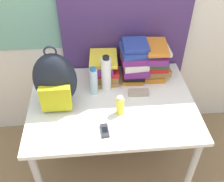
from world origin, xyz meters
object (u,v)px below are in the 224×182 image
at_px(book_stack_center, 134,61).
at_px(book_stack_right, 155,61).
at_px(water_bottle, 94,81).
at_px(backpack, 55,82).
at_px(sports_bottle, 106,74).
at_px(book_stack_left, 104,68).
at_px(sunglasses_case, 138,93).
at_px(cell_phone, 105,131).
at_px(sunscreen_bottle, 120,106).

relative_size(book_stack_center, book_stack_right, 1.07).
relative_size(book_stack_right, water_bottle, 1.25).
bearing_deg(backpack, sports_bottle, 21.42).
relative_size(book_stack_left, book_stack_right, 0.99).
bearing_deg(book_stack_left, book_stack_center, 1.45).
bearing_deg(sports_bottle, book_stack_right, 19.16).
distance_m(book_stack_center, sports_bottle, 0.26).
distance_m(book_stack_center, water_bottle, 0.37).
relative_size(backpack, sports_bottle, 1.62).
distance_m(book_stack_left, book_stack_center, 0.24).
distance_m(backpack, book_stack_center, 0.64).
bearing_deg(sunglasses_case, book_stack_center, 91.55).
xyz_separation_m(water_bottle, sports_bottle, (0.10, 0.04, 0.03)).
relative_size(book_stack_center, sports_bottle, 1.05).
bearing_deg(sunglasses_case, backpack, -175.39).
height_order(book_stack_right, sunglasses_case, book_stack_right).
relative_size(book_stack_left, cell_phone, 2.49).
distance_m(backpack, book_stack_right, 0.79).
distance_m(water_bottle, sunscreen_bottle, 0.29).
relative_size(sports_bottle, sunglasses_case, 1.90).
bearing_deg(book_stack_left, cell_phone, -93.44).
distance_m(sunscreen_bottle, cell_phone, 0.21).
distance_m(book_stack_right, water_bottle, 0.52).
bearing_deg(cell_phone, sports_bottle, 84.45).
distance_m(book_stack_left, cell_phone, 0.57).
relative_size(water_bottle, cell_phone, 2.01).
distance_m(sunscreen_bottle, sunglasses_case, 0.24).
height_order(backpack, book_stack_right, backpack).
xyz_separation_m(backpack, book_stack_right, (0.74, 0.27, -0.06)).
distance_m(water_bottle, sunglasses_case, 0.34).
bearing_deg(sports_bottle, book_stack_left, 93.58).
height_order(book_stack_left, sunscreen_bottle, book_stack_left).
xyz_separation_m(backpack, sunscreen_bottle, (0.43, -0.13, -0.13)).
xyz_separation_m(water_bottle, sunscreen_bottle, (0.17, -0.23, -0.04)).
relative_size(backpack, cell_phone, 4.18).
bearing_deg(sports_bottle, sunglasses_case, -21.33).
height_order(sunscreen_bottle, cell_phone, sunscreen_bottle).
relative_size(book_stack_right, sunglasses_case, 1.85).
distance_m(backpack, water_bottle, 0.29).
relative_size(backpack, book_stack_left, 1.68).
bearing_deg(book_stack_right, book_stack_center, -179.93).
bearing_deg(cell_phone, book_stack_center, 64.59).
relative_size(book_stack_center, sunscreen_bottle, 2.07).
height_order(book_stack_right, cell_phone, book_stack_right).
bearing_deg(water_bottle, cell_phone, -82.15).
bearing_deg(backpack, sunglasses_case, 4.61).
bearing_deg(sports_bottle, water_bottle, -158.34).
relative_size(book_stack_right, sunscreen_bottle, 1.93).
relative_size(backpack, sunglasses_case, 3.08).
height_order(book_stack_left, book_stack_right, book_stack_right).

